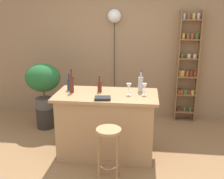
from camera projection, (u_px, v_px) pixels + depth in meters
ground at (104, 163)px, 3.81m from camera, size 12.00×12.00×0.00m
back_wall at (118, 46)px, 5.28m from camera, size 6.40×0.10×2.80m
kitchen_counter at (107, 124)px, 3.97m from camera, size 1.45×0.76×0.93m
bar_stool at (109, 144)px, 3.28m from camera, size 0.31×0.31×0.71m
spice_shelf at (188, 68)px, 5.07m from camera, size 0.38×0.18×2.09m
plant_stool at (46, 117)px, 4.97m from camera, size 0.33×0.33×0.38m
potted_plant at (43, 80)px, 4.77m from camera, size 0.62×0.56×0.81m
bottle_spirits_clear at (72, 84)px, 3.87m from camera, size 0.06×0.06×0.34m
bottle_vinegar at (141, 84)px, 3.90m from camera, size 0.07×0.07×0.31m
bottle_wine_red at (69, 84)px, 4.00m from camera, size 0.06×0.06×0.25m
bottle_olive_oil at (100, 86)px, 3.91m from camera, size 0.06×0.06×0.24m
wine_glass_left at (145, 87)px, 3.76m from camera, size 0.07×0.07×0.16m
wine_glass_center at (129, 87)px, 3.77m from camera, size 0.07×0.07×0.16m
cookbook at (103, 98)px, 3.59m from camera, size 0.22×0.17×0.03m
pendant_globe_light at (114, 17)px, 5.03m from camera, size 0.25×0.25×2.10m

